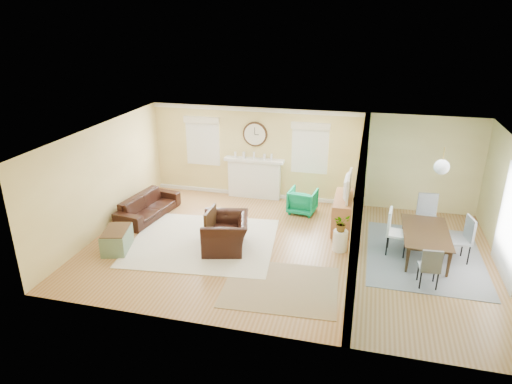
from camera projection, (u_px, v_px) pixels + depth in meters
The scene contains 28 objects.
floor at pixel (287, 249), 10.34m from camera, with size 9.00×9.00×0.00m, color #915D2F.
wall_back at pixel (308, 157), 12.57m from camera, with size 9.00×0.02×2.60m, color tan.
wall_front at pixel (254, 265), 7.15m from camera, with size 9.00×0.02×2.60m, color tan.
wall_left at pixel (103, 179), 10.89m from camera, with size 0.02×6.00×2.60m, color tan.
ceiling at pixel (290, 137), 9.39m from camera, with size 9.00×6.00×0.02m, color white.
partition at pixel (360, 195), 9.75m from camera, with size 0.17×6.00×2.60m.
fireplace at pixel (254, 178), 13.06m from camera, with size 1.70×0.30×1.17m.
wall_clock at pixel (255, 134), 12.68m from camera, with size 0.70×0.07×0.70m.
window_left at pixel (203, 138), 13.09m from camera, with size 1.05×0.13×1.42m.
window_right at pixel (310, 145), 12.39m from camera, with size 1.05×0.13×1.42m.
french_doors at pixel (512, 226), 8.92m from camera, with size 0.06×1.70×2.20m.
pendant at pixel (442, 167), 8.85m from camera, with size 0.30×0.30×0.55m.
rug_cream at pixel (203, 242), 10.64m from camera, with size 3.29×2.85×0.02m, color #F1E8CC.
rug_jute at pixel (280, 287), 8.90m from camera, with size 2.20×1.80×0.01m, color tan.
rug_grey at pixel (424, 256), 10.01m from camera, with size 2.43×3.04×0.01m, color gray.
sofa at pixel (148, 206), 11.91m from camera, with size 1.98×0.77×0.58m, color black.
eames_chair at pixel (226, 233), 10.25m from camera, with size 1.16×1.01×0.75m, color black.
green_chair at pixel (303, 201), 12.14m from camera, with size 0.69×0.71×0.65m, color #058355.
trunk at pixel (117, 240), 10.23m from camera, with size 0.72×0.96×0.50m.
credenza at pixel (343, 212), 11.25m from camera, with size 0.48×1.40×0.80m.
tv at pixel (344, 186), 11.00m from camera, with size 1.06×0.14×0.61m, color black.
garden_stool at pixel (340, 241), 10.20m from camera, with size 0.33×0.33×0.48m, color white.
potted_plant at pixel (342, 223), 10.04m from camera, with size 0.36×0.31×0.40m, color #337F33.
dining_table at pixel (426, 244), 9.91m from camera, with size 1.73×0.96×0.61m, color #432A16.
dining_chair_n at pixel (428, 213), 10.71m from camera, with size 0.49×0.49×1.03m.
dining_chair_s at pixel (430, 263), 8.77m from camera, with size 0.40×0.40×0.86m.
dining_chair_w at pixel (398, 229), 9.93m from camera, with size 0.50×0.50×1.03m.
dining_chair_e at pixel (459, 236), 9.64m from camera, with size 0.53×0.53×1.02m.
Camera 1 is at (1.56, -9.05, 4.98)m, focal length 32.00 mm.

